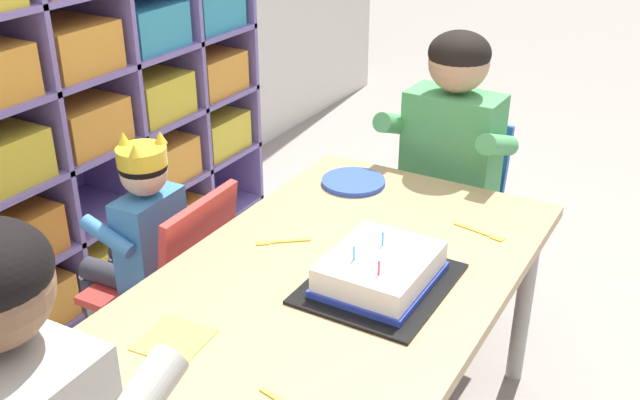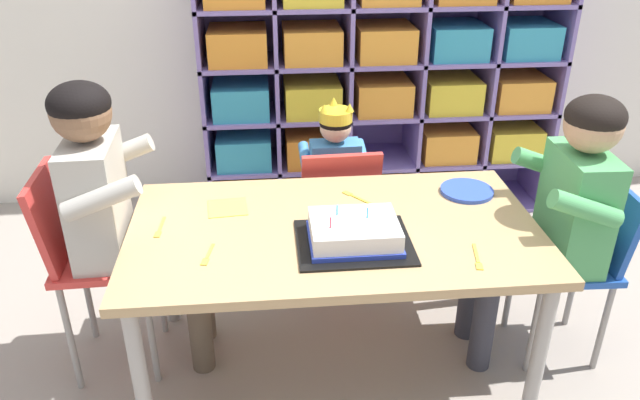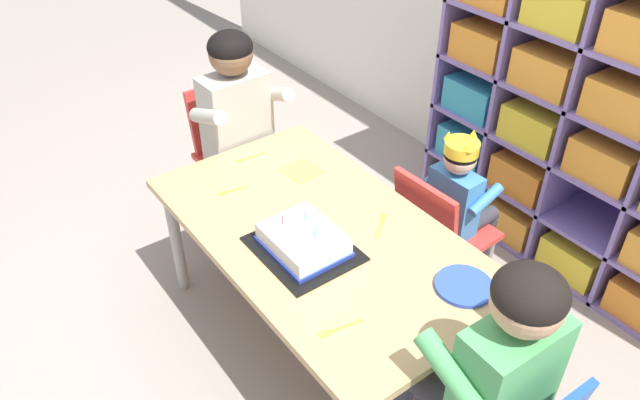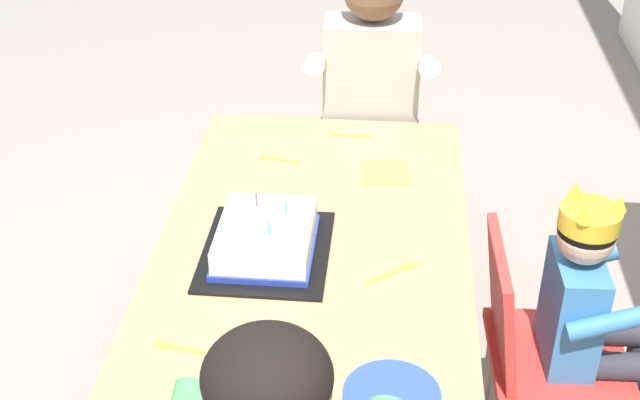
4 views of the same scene
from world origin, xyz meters
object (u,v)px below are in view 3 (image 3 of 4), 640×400
object	(u,v)px
paper_plate_stack	(464,286)
fork_by_napkin	(338,329)
guest_at_table_side	(490,362)
fork_scattered_mid_table	(381,224)
fork_near_child_seat	(230,191)
child_with_crown	(461,195)
fork_at_table_front_edge	(248,158)
activity_table	(320,242)
birthday_cake_on_tray	(303,242)
adult_helper_seated	(244,123)
classroom_chair_blue	(438,229)
classroom_chair_adult_side	(233,149)

from	to	relation	value
paper_plate_stack	fork_by_napkin	size ratio (longest dim) A/B	1.32
paper_plate_stack	guest_at_table_side	bearing A→B (deg)	-34.45
fork_scattered_mid_table	fork_near_child_seat	xyz separation A→B (m)	(-0.51, -0.35, 0.00)
child_with_crown	guest_at_table_side	xyz separation A→B (m)	(0.71, -0.66, 0.12)
fork_at_table_front_edge	fork_scattered_mid_table	distance (m)	0.70
paper_plate_stack	activity_table	bearing A→B (deg)	-158.35
paper_plate_stack	fork_near_child_seat	size ratio (longest dim) A/B	1.58
birthday_cake_on_tray	paper_plate_stack	bearing A→B (deg)	34.10
birthday_cake_on_tray	fork_near_child_seat	xyz separation A→B (m)	(-0.46, -0.03, -0.03)
fork_scattered_mid_table	fork_near_child_seat	bearing A→B (deg)	-93.87
guest_at_table_side	paper_plate_stack	bearing A→B (deg)	-122.39
adult_helper_seated	paper_plate_stack	world-z (taller)	adult_helper_seated
classroom_chair_blue	activity_table	bearing A→B (deg)	79.85
adult_helper_seated	fork_near_child_seat	world-z (taller)	adult_helper_seated
classroom_chair_blue	adult_helper_seated	distance (m)	0.96
adult_helper_seated	fork_at_table_front_edge	size ratio (longest dim) A/B	7.86
fork_by_napkin	classroom_chair_blue	bearing A→B (deg)	33.32
child_with_crown	fork_at_table_front_edge	xyz separation A→B (m)	(-0.65, -0.64, 0.09)
birthday_cake_on_tray	fork_at_table_front_edge	xyz separation A→B (m)	(-0.63, 0.15, -0.03)
activity_table	fork_near_child_seat	xyz separation A→B (m)	(-0.41, -0.15, 0.06)
activity_table	birthday_cake_on_tray	bearing A→B (deg)	-65.76
fork_at_table_front_edge	adult_helper_seated	bearing A→B (deg)	67.49
classroom_chair_adult_side	fork_at_table_front_edge	world-z (taller)	classroom_chair_adult_side
adult_helper_seated	fork_near_child_seat	bearing A→B (deg)	-131.12
paper_plate_stack	fork_scattered_mid_table	world-z (taller)	paper_plate_stack
classroom_chair_adult_side	fork_at_table_front_edge	xyz separation A→B (m)	(0.26, -0.07, 0.11)
child_with_crown	classroom_chair_adult_side	size ratio (longest dim) A/B	1.05
activity_table	fork_scattered_mid_table	world-z (taller)	fork_scattered_mid_table
fork_at_table_front_edge	fork_near_child_seat	size ratio (longest dim) A/B	1.12
classroom_chair_blue	classroom_chair_adult_side	size ratio (longest dim) A/B	0.85
adult_helper_seated	classroom_chair_blue	bearing A→B (deg)	-62.33
guest_at_table_side	activity_table	bearing A→B (deg)	-86.46
classroom_chair_adult_side	paper_plate_stack	distance (m)	1.37
fork_scattered_mid_table	fork_by_napkin	bearing A→B (deg)	-2.97
adult_helper_seated	fork_scattered_mid_table	world-z (taller)	adult_helper_seated
fork_by_napkin	fork_scattered_mid_table	bearing A→B (deg)	45.77
birthday_cake_on_tray	fork_at_table_front_edge	distance (m)	0.65
fork_near_child_seat	adult_helper_seated	bearing A→B (deg)	61.34
activity_table	birthday_cake_on_tray	distance (m)	0.15
guest_at_table_side	fork_by_napkin	xyz separation A→B (m)	(-0.37, -0.26, -0.03)
classroom_chair_adult_side	birthday_cake_on_tray	bearing A→B (deg)	-105.41
classroom_chair_adult_side	fork_by_napkin	xyz separation A→B (m)	(1.26, -0.34, 0.11)
adult_helper_seated	fork_by_napkin	size ratio (longest dim) A/B	7.36
activity_table	adult_helper_seated	world-z (taller)	adult_helper_seated
birthday_cake_on_tray	fork_near_child_seat	distance (m)	0.46
guest_at_table_side	fork_scattered_mid_table	bearing A→B (deg)	-102.97
guest_at_table_side	child_with_crown	bearing A→B (deg)	-130.66
child_with_crown	fork_at_table_front_edge	bearing A→B (deg)	42.17
child_with_crown	classroom_chair_adult_side	distance (m)	1.08
classroom_chair_blue	fork_near_child_seat	world-z (taller)	classroom_chair_blue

